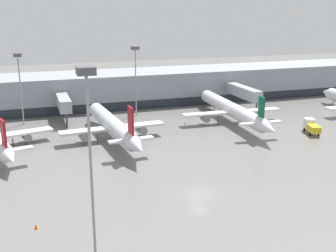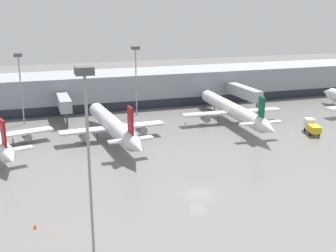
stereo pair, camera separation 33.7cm
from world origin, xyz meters
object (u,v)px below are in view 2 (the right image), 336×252
at_px(traffic_cone_1, 185,123).
at_px(apron_light_mast_2, 86,112).
at_px(parked_jet_0, 232,110).
at_px(apron_light_mast_3, 19,68).
at_px(apron_light_mast_1, 136,61).
at_px(service_truck_0, 312,126).
at_px(traffic_cone_0, 35,226).
at_px(parked_jet_1, 113,125).

bearing_deg(traffic_cone_1, apron_light_mast_2, -121.40).
relative_size(parked_jet_0, apron_light_mast_3, 2.43).
xyz_separation_m(apron_light_mast_1, apron_light_mast_2, (-19.88, -58.33, 2.20)).
height_order(service_truck_0, apron_light_mast_2, apron_light_mast_2).
height_order(apron_light_mast_1, apron_light_mast_3, apron_light_mast_1).
distance_m(service_truck_0, apron_light_mast_3, 65.40).
xyz_separation_m(service_truck_0, traffic_cone_0, (-57.37, -23.63, -1.21)).
distance_m(service_truck_0, apron_light_mast_1, 43.45).
bearing_deg(traffic_cone_1, service_truck_0, -33.76).
distance_m(parked_jet_1, traffic_cone_0, 36.52).
relative_size(parked_jet_0, apron_light_mast_1, 2.32).
relative_size(traffic_cone_0, apron_light_mast_2, 0.03).
height_order(traffic_cone_1, apron_light_mast_2, apron_light_mast_2).
xyz_separation_m(traffic_cone_1, apron_light_mast_2, (-28.34, -46.42, 15.49)).
relative_size(parked_jet_1, traffic_cone_1, 53.88).
xyz_separation_m(parked_jet_0, traffic_cone_1, (-10.96, 2.00, -2.78)).
height_order(parked_jet_1, service_truck_0, parked_jet_1).
relative_size(service_truck_0, traffic_cone_0, 9.16).
bearing_deg(apron_light_mast_3, apron_light_mast_2, -83.22).
xyz_separation_m(service_truck_0, traffic_cone_1, (-23.08, 15.43, -1.21)).
relative_size(traffic_cone_0, apron_light_mast_3, 0.04).
xyz_separation_m(apron_light_mast_2, apron_light_mast_3, (-6.92, 58.21, -2.75)).
bearing_deg(apron_light_mast_2, traffic_cone_1, 58.60).
height_order(traffic_cone_1, apron_light_mast_3, apron_light_mast_3).
xyz_separation_m(parked_jet_0, parked_jet_1, (-29.06, -4.44, -0.04)).
bearing_deg(apron_light_mast_1, traffic_cone_0, -116.88).
relative_size(parked_jet_0, parked_jet_1, 1.10).
relative_size(parked_jet_1, service_truck_0, 5.88).
height_order(parked_jet_1, apron_light_mast_2, apron_light_mast_2).
height_order(parked_jet_0, traffic_cone_0, parked_jet_0).
bearing_deg(traffic_cone_0, parked_jet_1, 63.61).
relative_size(service_truck_0, apron_light_mast_2, 0.30).
bearing_deg(service_truck_0, parked_jet_1, 95.76).
distance_m(parked_jet_0, apron_light_mast_2, 60.66).
relative_size(parked_jet_1, apron_light_mast_1, 2.11).
distance_m(parked_jet_1, apron_light_mast_3, 26.96).
bearing_deg(traffic_cone_0, traffic_cone_1, 48.72).
height_order(parked_jet_1, traffic_cone_1, parked_jet_1).
bearing_deg(apron_light_mast_3, apron_light_mast_1, 0.24).
distance_m(parked_jet_1, apron_light_mast_1, 23.25).
height_order(service_truck_0, apron_light_mast_3, apron_light_mast_3).
distance_m(traffic_cone_0, apron_light_mast_2, 18.15).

